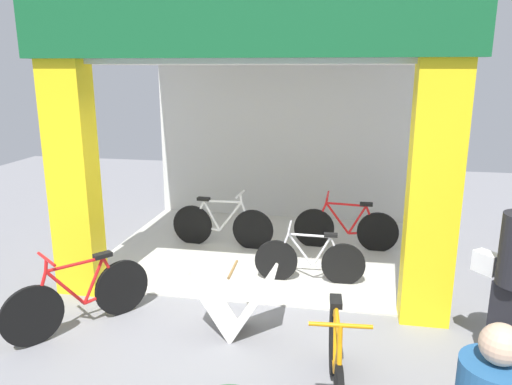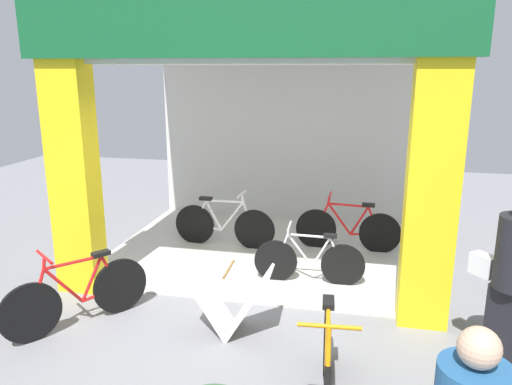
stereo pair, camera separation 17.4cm
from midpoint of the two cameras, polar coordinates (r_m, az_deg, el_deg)
The scene contains 8 objects.
ground_plane at distance 6.08m, azimuth -2.46°, elevation -12.69°, with size 17.35×17.35×0.00m, color gray.
shop_facade at distance 7.15m, azimuth 0.51°, elevation 7.39°, with size 4.87×3.94×3.59m.
bicycle_inside_0 at distance 7.71m, azimuth 9.75°, elevation -4.09°, with size 1.60×0.44×0.88m.
bicycle_inside_1 at distance 6.50m, azimuth 5.49°, elevation -7.83°, with size 1.44×0.40×0.79m.
bicycle_inside_2 at distance 7.74m, azimuth -4.62°, elevation -3.80°, with size 1.63×0.45×0.90m.
bicycle_parked_0 at distance 4.32m, azimuth 8.01°, elevation -19.28°, with size 0.47×1.71×0.94m.
bicycle_parked_1 at distance 5.75m, azimuth -20.56°, elevation -11.32°, with size 1.02×1.33×0.90m.
sandwich_board_sign at distance 5.31m, azimuth -3.61°, elevation -12.42°, with size 0.92×0.49×0.75m.
Camera 1 is at (1.16, -5.29, 2.76)m, focal length 34.50 mm.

